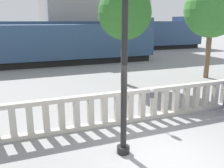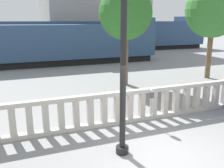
# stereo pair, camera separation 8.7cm
# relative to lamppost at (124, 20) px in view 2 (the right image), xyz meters

# --- Properties ---
(ground_plane) EXTENTS (160.00, 160.00, 0.00)m
(ground_plane) POSITION_rel_lamppost_xyz_m (0.90, -0.73, -3.64)
(ground_plane) COLOR gray
(balustrade) EXTENTS (15.27, 0.24, 1.19)m
(balustrade) POSITION_rel_lamppost_xyz_m (0.90, 1.97, -3.04)
(balustrade) COLOR #BCB5A8
(balustrade) RESTS_ON ground
(lamppost) EXTENTS (0.42, 0.42, 6.31)m
(lamppost) POSITION_rel_lamppost_xyz_m (0.00, 0.00, 0.00)
(lamppost) COLOR black
(lamppost) RESTS_ON ground
(parking_meter) EXTENTS (0.17, 0.17, 1.34)m
(parking_meter) POSITION_rel_lamppost_xyz_m (1.70, 1.38, -2.56)
(parking_meter) COLOR #99999E
(parking_meter) RESTS_ON ground
(train_far) EXTENTS (29.20, 2.87, 4.16)m
(train_far) POSITION_rel_lamppost_xyz_m (6.85, 22.81, -1.77)
(train_far) COLOR black
(train_far) RESTS_ON ground
(building_block) EXTENTS (12.73, 9.94, 12.43)m
(building_block) POSITION_rel_lamppost_xyz_m (7.70, 27.85, 2.58)
(building_block) COLOR gray
(building_block) RESTS_ON ground
(tree_left) EXTENTS (3.42, 3.42, 5.99)m
(tree_left) POSITION_rel_lamppost_xyz_m (8.99, 6.77, 0.62)
(tree_left) COLOR brown
(tree_left) RESTS_ON ground
(tree_right) EXTENTS (2.95, 2.95, 5.50)m
(tree_right) POSITION_rel_lamppost_xyz_m (3.28, 7.18, 0.35)
(tree_right) COLOR brown
(tree_right) RESTS_ON ground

